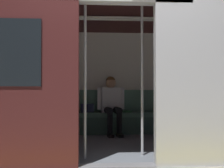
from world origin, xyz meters
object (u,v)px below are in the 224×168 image
at_px(train_car, 107,53).
at_px(grab_pole_door, 85,78).
at_px(book, 126,111).
at_px(person_seated, 111,101).
at_px(grab_pole_far, 142,78).
at_px(handbag, 87,108).
at_px(bench_seat, 107,117).

relative_size(train_car, grab_pole_door, 3.07).
height_order(book, grab_pole_door, grab_pole_door).
relative_size(person_seated, grab_pole_far, 0.56).
xyz_separation_m(train_car, handbag, (0.35, -1.13, -0.97)).
bearing_deg(bench_seat, person_seated, 147.48).
bearing_deg(book, handbag, -25.61).
xyz_separation_m(book, grab_pole_door, (0.77, 2.03, 0.60)).
xyz_separation_m(bench_seat, grab_pole_far, (-0.38, 1.88, 0.71)).
distance_m(person_seated, grab_pole_door, 2.04).
bearing_deg(grab_pole_far, bench_seat, -78.49).
relative_size(person_seated, grab_pole_door, 0.56).
distance_m(handbag, grab_pole_door, 2.09).
height_order(bench_seat, book, book).
relative_size(person_seated, book, 5.27).
xyz_separation_m(bench_seat, grab_pole_door, (0.38, 2.00, 0.71)).
bearing_deg(handbag, grab_pole_far, 112.37).
distance_m(person_seated, book, 0.38).
distance_m(person_seated, grab_pole_far, 1.89).
xyz_separation_m(person_seated, book, (-0.30, -0.08, -0.21)).
xyz_separation_m(handbag, book, (-0.78, -0.01, -0.07)).
xyz_separation_m(train_car, person_seated, (-0.13, -1.06, -0.83)).
distance_m(train_car, handbag, 1.53).
xyz_separation_m(grab_pole_door, grab_pole_far, (-0.77, -0.11, 0.00)).
bearing_deg(grab_pole_far, book, -90.04).
bearing_deg(bench_seat, book, -175.39).
bearing_deg(grab_pole_far, train_car, -60.66).
relative_size(handbag, book, 1.18).
bearing_deg(train_car, grab_pole_door, 69.44).
distance_m(train_car, grab_pole_door, 1.04).
height_order(book, grab_pole_far, grab_pole_far).
bearing_deg(book, bench_seat, -21.71).
height_order(train_car, person_seated, train_car).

